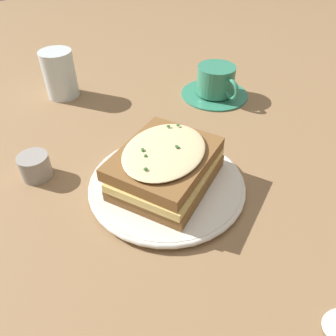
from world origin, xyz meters
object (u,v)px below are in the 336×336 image
(dinner_plate, at_px, (168,184))
(sandwich, at_px, (167,165))
(water_glass, at_px, (60,74))
(teacup_with_saucer, at_px, (216,83))
(condiment_pot, at_px, (35,166))

(dinner_plate, distance_m, sandwich, 0.03)
(sandwich, bearing_deg, water_glass, -1.16)
(teacup_with_saucer, bearing_deg, water_glass, -120.70)
(dinner_plate, distance_m, condiment_pot, 0.20)
(teacup_with_saucer, bearing_deg, sandwich, -50.51)
(sandwich, height_order, water_glass, water_glass)
(water_glass, bearing_deg, teacup_with_saucer, -129.26)
(teacup_with_saucer, xyz_separation_m, water_glass, (0.20, 0.25, 0.02))
(water_glass, relative_size, condiment_pot, 2.09)
(sandwich, height_order, teacup_with_saucer, sandwich)
(dinner_plate, xyz_separation_m, teacup_with_saucer, (0.16, -0.26, 0.02))
(dinner_plate, relative_size, water_glass, 2.40)
(condiment_pot, bearing_deg, sandwich, -136.22)
(water_glass, distance_m, condiment_pot, 0.26)
(dinner_plate, relative_size, teacup_with_saucer, 1.61)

